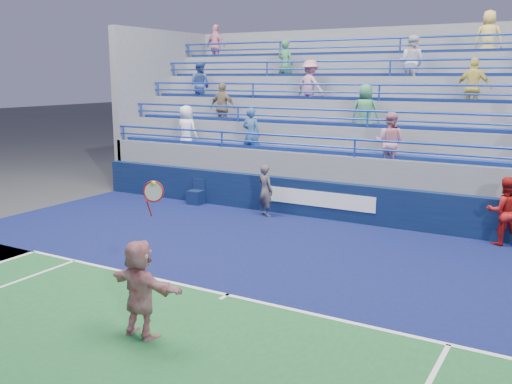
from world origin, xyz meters
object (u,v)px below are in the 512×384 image
Objects in this scene: tennis_player at (140,289)px; ball_girl at (504,211)px; judge_chair at (196,196)px; line_judge at (265,190)px.

tennis_player is 1.52× the size of ball_girl.
ball_girl is (4.35, 8.35, 0.04)m from tennis_player.
judge_chair is 9.63m from tennis_player.
line_judge is 0.91× the size of ball_girl.
line_judge is 6.52m from ball_girl.
tennis_player is 1.66× the size of line_judge.
line_judge is at bearing 105.16° from tennis_player.
line_judge reaches higher than judge_chair.
judge_chair is 0.52× the size of line_judge.
ball_girl is (6.51, 0.35, 0.07)m from line_judge.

